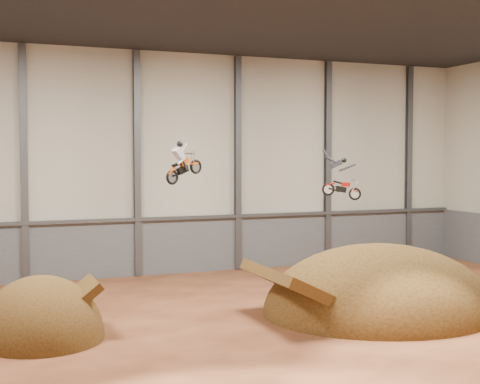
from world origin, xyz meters
The scene contains 14 objects.
floor centered at (0.00, 0.00, 0.00)m, with size 40.00×40.00×0.00m, color #552816.
back_wall centered at (0.00, 15.00, 7.00)m, with size 40.00×0.10×14.00m, color beige.
ceiling centered at (0.00, 0.00, 14.00)m, with size 40.00×40.00×0.00m, color black.
lower_band_back centered at (0.00, 14.90, 1.75)m, with size 39.80×0.18×3.50m, color #5B5E63.
steel_rail centered at (0.00, 14.75, 3.55)m, with size 39.80×0.35×0.20m, color #47494F.
steel_column_1 centered at (-10.00, 14.80, 7.00)m, with size 0.40×0.36×13.90m, color #47494F.
steel_column_2 centered at (-3.33, 14.80, 7.00)m, with size 0.40×0.36×13.90m, color #47494F.
steel_column_3 centered at (3.33, 14.80, 7.00)m, with size 0.40×0.36×13.90m, color #47494F.
steel_column_4 centered at (10.00, 14.80, 7.00)m, with size 0.40×0.36×13.90m, color #47494F.
steel_column_5 centered at (16.67, 14.80, 7.00)m, with size 0.40×0.36×13.90m, color #47494F.
takeoff_ramp centered at (-10.22, 2.21, 0.00)m, with size 5.12×5.91×5.12m, color #38230E.
landing_ramp centered at (5.22, 1.01, 0.00)m, with size 11.31×10.01×6.53m, color #38230E.
fmx_rider_a centered at (-3.52, 3.81, 7.36)m, with size 2.13×0.81×1.92m, color #F15103, non-canonical shape.
fmx_rider_b centered at (5.24, 4.80, 6.45)m, with size 2.75×0.79×2.36m, color #A90F08, non-canonical shape.
Camera 1 is at (-12.50, -25.88, 7.40)m, focal length 50.00 mm.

